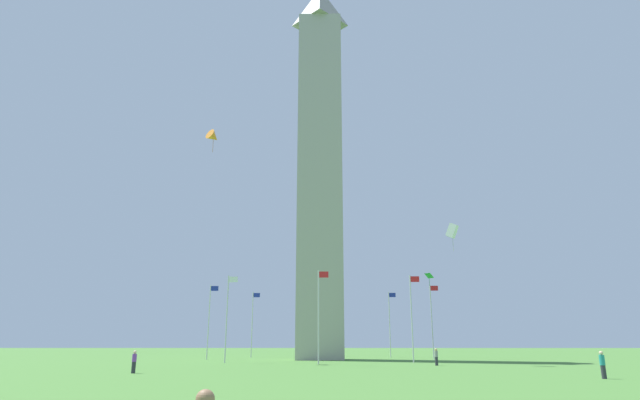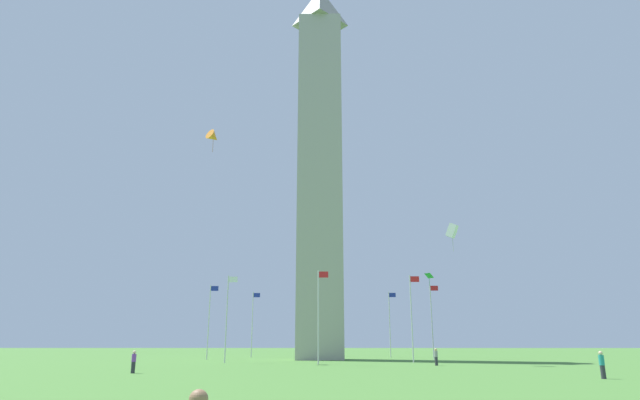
# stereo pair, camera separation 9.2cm
# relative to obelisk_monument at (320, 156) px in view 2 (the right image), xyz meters

# --- Properties ---
(ground_plane) EXTENTS (260.00, 260.00, 0.00)m
(ground_plane) POSITION_rel_obelisk_monument_xyz_m (0.00, 0.00, -27.72)
(ground_plane) COLOR #477A33
(obelisk_monument) EXTENTS (6.10, 6.10, 55.44)m
(obelisk_monument) POSITION_rel_obelisk_monument_xyz_m (0.00, 0.00, 0.00)
(obelisk_monument) COLOR #A8A399
(obelisk_monument) RESTS_ON ground
(flagpole_n) EXTENTS (1.12, 0.14, 9.49)m
(flagpole_n) POSITION_rel_obelisk_monument_xyz_m (14.60, 0.00, -22.57)
(flagpole_n) COLOR silver
(flagpole_n) RESTS_ON ground
(flagpole_ne) EXTENTS (1.12, 0.14, 9.49)m
(flagpole_ne) POSITION_rel_obelisk_monument_xyz_m (10.34, 10.29, -22.57)
(flagpole_ne) COLOR silver
(flagpole_ne) RESTS_ON ground
(flagpole_e) EXTENTS (1.12, 0.14, 9.49)m
(flagpole_e) POSITION_rel_obelisk_monument_xyz_m (0.05, 14.55, -22.57)
(flagpole_e) COLOR silver
(flagpole_e) RESTS_ON ground
(flagpole_se) EXTENTS (1.12, 0.14, 9.49)m
(flagpole_se) POSITION_rel_obelisk_monument_xyz_m (-10.23, 10.29, -22.57)
(flagpole_se) COLOR silver
(flagpole_se) RESTS_ON ground
(flagpole_s) EXTENTS (1.12, 0.14, 9.49)m
(flagpole_s) POSITION_rel_obelisk_monument_xyz_m (-14.49, 0.00, -22.57)
(flagpole_s) COLOR silver
(flagpole_s) RESTS_ON ground
(flagpole_sw) EXTENTS (1.12, 0.14, 9.49)m
(flagpole_sw) POSITION_rel_obelisk_monument_xyz_m (-10.23, -10.29, -22.57)
(flagpole_sw) COLOR silver
(flagpole_sw) RESTS_ON ground
(flagpole_w) EXTENTS (1.12, 0.14, 9.49)m
(flagpole_w) POSITION_rel_obelisk_monument_xyz_m (0.05, -14.55, -22.57)
(flagpole_w) COLOR silver
(flagpole_w) RESTS_ON ground
(flagpole_nw) EXTENTS (1.12, 0.14, 9.49)m
(flagpole_nw) POSITION_rel_obelisk_monument_xyz_m (10.34, -10.29, -22.57)
(flagpole_nw) COLOR silver
(flagpole_nw) RESTS_ON ground
(person_teal_shirt) EXTENTS (0.32, 0.32, 1.65)m
(person_teal_shirt) POSITION_rel_obelisk_monument_xyz_m (17.96, -35.29, -26.90)
(person_teal_shirt) COLOR #2D2D38
(person_teal_shirt) RESTS_ON ground
(person_gray_shirt) EXTENTS (0.32, 0.32, 1.60)m
(person_gray_shirt) POSITION_rel_obelisk_monument_xyz_m (11.40, -17.00, -26.93)
(person_gray_shirt) COLOR #2D2D38
(person_gray_shirt) RESTS_ON ground
(person_purple_shirt) EXTENTS (0.32, 0.32, 1.59)m
(person_purple_shirt) POSITION_rel_obelisk_monument_xyz_m (-13.25, -29.82, -26.93)
(person_purple_shirt) COLOR #2D2D38
(person_purple_shirt) RESTS_ON ground
(kite_white_box) EXTENTS (1.51, 1.34, 3.00)m
(kite_white_box) POSITION_rel_obelisk_monument_xyz_m (14.17, -15.35, -14.16)
(kite_white_box) COLOR white
(kite_green_diamond) EXTENTS (1.13, 1.16, 1.53)m
(kite_green_diamond) POSITION_rel_obelisk_monument_xyz_m (13.38, -5.75, -17.78)
(kite_green_diamond) COLOR green
(kite_orange_delta) EXTENTS (2.20, 2.24, 2.91)m
(kite_orange_delta) POSITION_rel_obelisk_monument_xyz_m (-13.16, -9.33, -0.92)
(kite_orange_delta) COLOR orange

